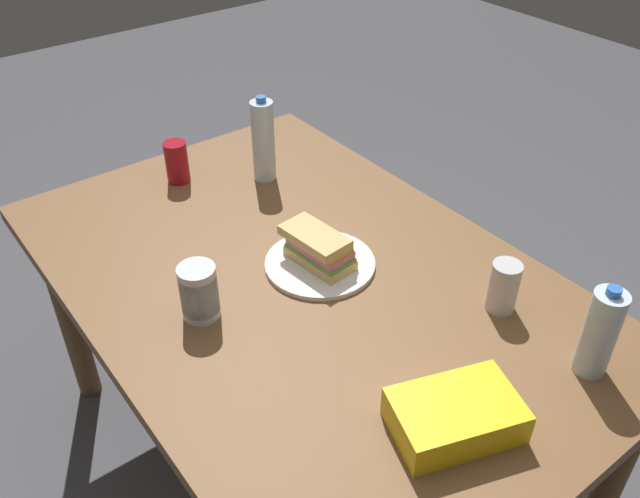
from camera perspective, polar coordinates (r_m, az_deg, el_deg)
name	(u,v)px	position (r m, az deg, el deg)	size (l,w,h in m)	color
ground_plane	(307,461)	(2.13, -1.08, -17.67)	(8.00, 8.00, 0.00)	#4C4C51
dining_table	(305,303)	(1.65, -1.33, -4.67)	(1.51, 0.98, 0.72)	brown
paper_plate	(320,263)	(1.62, 0.00, -1.25)	(0.27, 0.27, 0.01)	white
sandwich	(318,248)	(1.59, -0.14, 0.11)	(0.19, 0.11, 0.08)	#DBB26B
soda_can_red	(177,162)	(1.97, -12.14, 7.28)	(0.07, 0.07, 0.12)	maroon
chip_bag	(455,416)	(1.27, 11.48, -13.78)	(0.23, 0.15, 0.07)	yellow
water_bottle_tall	(600,333)	(1.41, 22.80, -6.62)	(0.07, 0.07, 0.21)	silver
plastic_cup_stack	(199,292)	(1.47, -10.30, -3.63)	(0.08, 0.08, 0.13)	silver
water_bottle_spare	(263,141)	(1.92, -4.87, 9.20)	(0.07, 0.07, 0.25)	silver
soda_can_silver	(504,287)	(1.52, 15.42, -3.13)	(0.07, 0.07, 0.12)	silver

